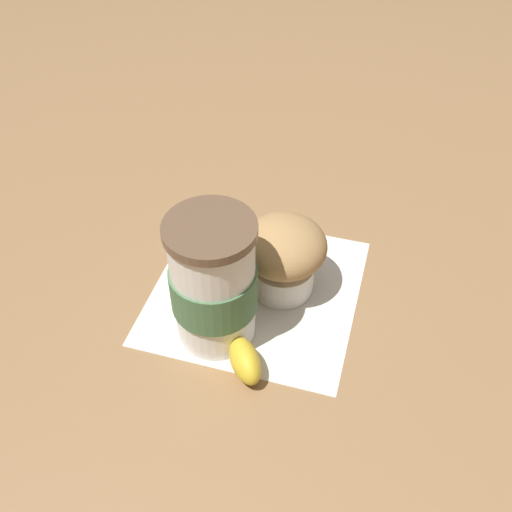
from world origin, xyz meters
name	(u,v)px	position (x,y,z in m)	size (l,w,h in m)	color
ground_plane	(256,291)	(0.00, 0.00, 0.00)	(3.00, 3.00, 0.00)	#936D47
paper_napkin	(256,291)	(0.00, 0.00, 0.00)	(0.24, 0.24, 0.00)	white
coffee_cup	(214,283)	(-0.06, 0.03, 0.08)	(0.09, 0.09, 0.15)	white
muffin	(283,254)	(0.01, -0.03, 0.06)	(0.10, 0.10, 0.10)	white
banana	(241,301)	(-0.04, 0.01, 0.02)	(0.22, 0.09, 0.04)	gold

